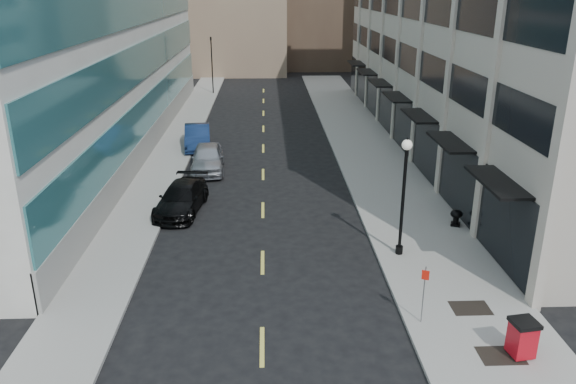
{
  "coord_description": "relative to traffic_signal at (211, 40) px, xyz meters",
  "views": [
    {
      "loc": [
        0.23,
        -13.64,
        11.21
      ],
      "look_at": [
        1.15,
        9.29,
        2.74
      ],
      "focal_mm": 35.0,
      "sensor_mm": 36.0,
      "label": 1
    }
  ],
  "objects": [
    {
      "name": "urn_planter",
      "position": [
        14.95,
        -36.75,
        -5.07
      ],
      "size": [
        0.59,
        0.59,
        0.82
      ],
      "rotation": [
        0.0,
        0.0,
        -0.38
      ],
      "color": "black",
      "rests_on": "sidewalk_right"
    },
    {
      "name": "sign_post",
      "position": [
        11.06,
        -45.01,
        -4.15
      ],
      "size": [
        0.24,
        0.13,
        2.17
      ],
      "rotation": [
        0.0,
        0.0,
        -0.4
      ],
      "color": "slate",
      "rests_on": "sidewalk_right"
    },
    {
      "name": "traffic_signal",
      "position": [
        0.0,
        0.0,
        0.0
      ],
      "size": [
        0.66,
        0.66,
        6.98
      ],
      "color": "black",
      "rests_on": "ground"
    },
    {
      "name": "sidewalk_left",
      "position": [
        -1.0,
        -28.0,
        -5.64
      ],
      "size": [
        3.0,
        80.0,
        0.15
      ],
      "primitive_type": "cube",
      "color": "gray",
      "rests_on": "ground"
    },
    {
      "name": "road_centerline",
      "position": [
        5.5,
        -31.0,
        -5.71
      ],
      "size": [
        0.15,
        68.2,
        0.01
      ],
      "color": "#D8CC4C",
      "rests_on": "ground"
    },
    {
      "name": "building_right",
      "position": [
        22.44,
        -21.01,
        3.28
      ],
      "size": [
        15.3,
        46.5,
        18.25
      ],
      "color": "#B3A898",
      "rests_on": "ground"
    },
    {
      "name": "car_silver_sedan",
      "position": [
        1.97,
        -27.13,
        -4.86
      ],
      "size": [
        2.33,
        5.17,
        1.72
      ],
      "primitive_type": "imported",
      "rotation": [
        0.0,
        0.0,
        0.06
      ],
      "color": "#9B9EA4",
      "rests_on": "ground"
    },
    {
      "name": "car_black_pickup",
      "position": [
        1.25,
        -34.0,
        -4.98
      ],
      "size": [
        2.71,
        5.31,
        1.48
      ],
      "primitive_type": "imported",
      "rotation": [
        0.0,
        0.0,
        -0.13
      ],
      "color": "black",
      "rests_on": "ground"
    },
    {
      "name": "grate_mid",
      "position": [
        13.1,
        -47.0,
        -5.56
      ],
      "size": [
        1.4,
        1.0,
        0.01
      ],
      "primitive_type": "cube",
      "color": "black",
      "rests_on": "sidewalk_right"
    },
    {
      "name": "trash_bin",
      "position": [
        13.7,
        -47.0,
        -4.88
      ],
      "size": [
        0.89,
        0.94,
        1.27
      ],
      "rotation": [
        0.0,
        0.0,
        0.16
      ],
      "color": "#AA0B16",
      "rests_on": "sidewalk_right"
    },
    {
      "name": "car_blue_sedan",
      "position": [
        0.72,
        -21.7,
        -4.88
      ],
      "size": [
        2.33,
        5.27,
        1.68
      ],
      "primitive_type": "imported",
      "rotation": [
        0.0,
        0.0,
        0.11
      ],
      "color": "navy",
      "rests_on": "ground"
    },
    {
      "name": "sidewalk_right",
      "position": [
        13.0,
        -28.0,
        -5.64
      ],
      "size": [
        5.0,
        80.0,
        0.15
      ],
      "primitive_type": "cube",
      "color": "gray",
      "rests_on": "ground"
    },
    {
      "name": "building_left",
      "position": [
        -10.45,
        -21.0,
        4.27
      ],
      "size": [
        16.14,
        46.0,
        20.0
      ],
      "color": "silver",
      "rests_on": "ground"
    },
    {
      "name": "lamppost",
      "position": [
        11.49,
        -39.68,
        -2.47
      ],
      "size": [
        0.44,
        0.44,
        5.28
      ],
      "color": "black",
      "rests_on": "sidewalk_right"
    },
    {
      "name": "grate_far",
      "position": [
        13.1,
        -44.2,
        -5.56
      ],
      "size": [
        1.4,
        1.0,
        0.01
      ],
      "primitive_type": "cube",
      "color": "black",
      "rests_on": "sidewalk_right"
    }
  ]
}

